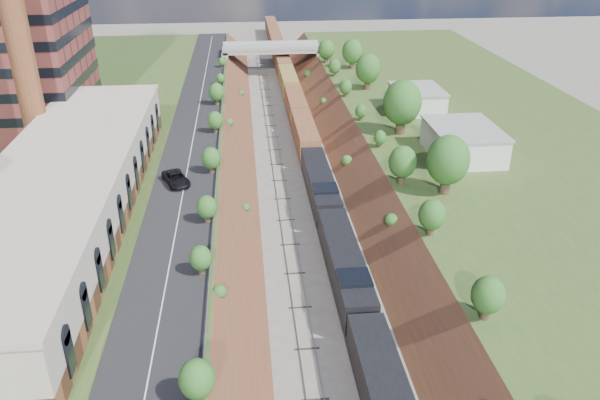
{
  "coord_description": "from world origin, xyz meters",
  "views": [
    {
      "loc": [
        -7.45,
        -23.76,
        36.53
      ],
      "look_at": [
        -1.34,
        37.78,
        6.0
      ],
      "focal_mm": 35.0,
      "sensor_mm": 36.0,
      "label": 1
    }
  ],
  "objects": [
    {
      "name": "platform_left",
      "position": [
        -33.0,
        60.0,
        2.5
      ],
      "size": [
        44.0,
        180.0,
        5.0
      ],
      "primitive_type": "cube",
      "color": "#375021",
      "rests_on": "ground"
    },
    {
      "name": "platform_right",
      "position": [
        33.0,
        60.0,
        2.5
      ],
      "size": [
        44.0,
        180.0,
        5.0
      ],
      "primitive_type": "cube",
      "color": "#375021",
      "rests_on": "ground"
    },
    {
      "name": "embankment_left",
      "position": [
        -11.0,
        60.0,
        0.0
      ],
      "size": [
        10.0,
        180.0,
        10.0
      ],
      "primitive_type": "cube",
      "rotation": [
        0.0,
        0.79,
        0.0
      ],
      "color": "brown",
      "rests_on": "ground"
    },
    {
      "name": "embankment_right",
      "position": [
        11.0,
        60.0,
        0.0
      ],
      "size": [
        10.0,
        180.0,
        10.0
      ],
      "primitive_type": "cube",
      "rotation": [
        0.0,
        0.79,
        0.0
      ],
      "color": "brown",
      "rests_on": "ground"
    },
    {
      "name": "rail_left_track",
      "position": [
        -2.6,
        60.0,
        0.09
      ],
      "size": [
        1.58,
        180.0,
        0.18
      ],
      "primitive_type": "cube",
      "color": "gray",
      "rests_on": "ground"
    },
    {
      "name": "rail_right_track",
      "position": [
        2.6,
        60.0,
        0.09
      ],
      "size": [
        1.58,
        180.0,
        0.18
      ],
      "primitive_type": "cube",
      "color": "gray",
      "rests_on": "ground"
    },
    {
      "name": "road",
      "position": [
        -15.5,
        60.0,
        5.05
      ],
      "size": [
        8.0,
        180.0,
        0.1
      ],
      "primitive_type": "cube",
      "color": "black",
      "rests_on": "platform_left"
    },
    {
      "name": "guardrail",
      "position": [
        -11.4,
        59.8,
        5.55
      ],
      "size": [
        0.1,
        171.0,
        0.7
      ],
      "color": "#99999E",
      "rests_on": "platform_left"
    },
    {
      "name": "commercial_building",
      "position": [
        -28.0,
        38.0,
        8.51
      ],
      "size": [
        14.3,
        62.3,
        7.0
      ],
      "color": "brown",
      "rests_on": "platform_left"
    },
    {
      "name": "smokestack",
      "position": [
        -36.0,
        56.0,
        25.0
      ],
      "size": [
        3.2,
        3.2,
        40.0
      ],
      "primitive_type": "cylinder",
      "color": "brown",
      "rests_on": "platform_left"
    },
    {
      "name": "overpass",
      "position": [
        0.0,
        122.0,
        4.92
      ],
      "size": [
        24.5,
        8.3,
        7.4
      ],
      "color": "gray",
      "rests_on": "ground"
    },
    {
      "name": "white_building_near",
      "position": [
        23.5,
        52.0,
        7.0
      ],
      "size": [
        9.0,
        12.0,
        4.0
      ],
      "primitive_type": "cube",
      "color": "silver",
      "rests_on": "platform_right"
    },
    {
      "name": "white_building_far",
      "position": [
        23.0,
        74.0,
        6.8
      ],
      "size": [
        8.0,
        10.0,
        3.6
      ],
      "primitive_type": "cube",
      "color": "silver",
      "rests_on": "platform_right"
    },
    {
      "name": "tree_right_large",
      "position": [
        17.0,
        40.0,
        9.38
      ],
      "size": [
        5.25,
        5.25,
        7.61
      ],
      "color": "#473323",
      "rests_on": "platform_right"
    },
    {
      "name": "tree_left_crest",
      "position": [
        -11.8,
        20.0,
        7.04
      ],
      "size": [
        2.45,
        2.45,
        3.55
      ],
      "color": "#473323",
      "rests_on": "platform_left"
    },
    {
      "name": "freight_train",
      "position": [
        2.6,
        93.31,
        2.77
      ],
      "size": [
        3.29,
        184.54,
        4.85
      ],
      "color": "black",
      "rests_on": "ground"
    },
    {
      "name": "suv",
      "position": [
        -16.54,
        45.85,
        5.86
      ],
      "size": [
        4.41,
        6.0,
        1.52
      ],
      "primitive_type": "imported",
      "rotation": [
        0.0,
        0.0,
        0.39
      ],
      "color": "black",
      "rests_on": "road"
    }
  ]
}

